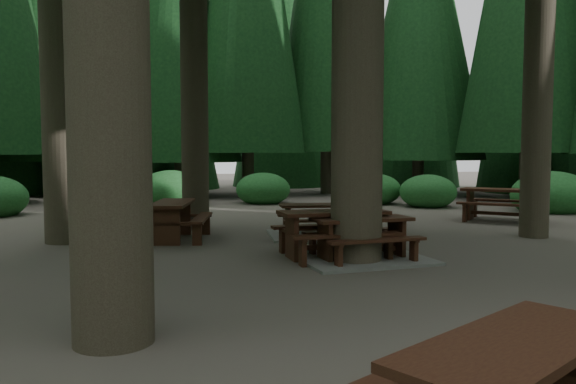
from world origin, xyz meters
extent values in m
plane|color=#524A43|center=(0.00, 0.00, 0.00)|extent=(80.00, 80.00, 0.00)
cube|color=gray|center=(0.96, 0.35, 0.03)|extent=(2.29, 1.96, 0.05)
cube|color=#381810|center=(0.96, 0.35, 0.69)|extent=(1.72, 0.81, 0.06)
cube|color=#381810|center=(0.90, 0.91, 0.42)|extent=(1.68, 0.40, 0.05)
cube|color=#381810|center=(1.01, -0.20, 0.42)|extent=(1.68, 0.40, 0.05)
cube|color=#381810|center=(0.29, 0.29, 0.33)|extent=(0.12, 0.51, 0.67)
cube|color=#381810|center=(0.29, 0.29, 0.39)|extent=(0.21, 1.34, 0.06)
cube|color=#381810|center=(1.62, 0.42, 0.33)|extent=(0.12, 0.51, 0.67)
cube|color=#381810|center=(1.62, 0.42, 0.39)|extent=(0.21, 1.34, 0.06)
cube|color=#381810|center=(0.96, 0.35, 0.17)|extent=(1.39, 0.21, 0.07)
cube|color=#381810|center=(-2.09, 3.33, 0.76)|extent=(1.06, 1.93, 0.06)
cube|color=#381810|center=(-2.69, 3.45, 0.46)|extent=(0.61, 1.84, 0.05)
cube|color=#381810|center=(-1.50, 3.21, 0.46)|extent=(0.61, 1.84, 0.05)
cube|color=#381810|center=(-2.24, 2.62, 0.37)|extent=(0.56, 0.19, 0.73)
cube|color=#381810|center=(-2.24, 2.62, 0.43)|extent=(1.46, 0.37, 0.06)
cube|color=#381810|center=(-1.95, 4.05, 0.37)|extent=(0.56, 0.19, 0.73)
cube|color=#381810|center=(-1.95, 4.05, 0.43)|extent=(1.46, 0.37, 0.06)
cube|color=#381810|center=(-2.09, 3.33, 0.18)|extent=(0.38, 1.51, 0.08)
cube|color=gray|center=(0.98, 3.14, 0.03)|extent=(2.21, 1.89, 0.05)
cube|color=#381810|center=(0.98, 3.14, 0.67)|extent=(1.66, 0.78, 0.05)
cube|color=#381810|center=(1.04, 3.67, 0.40)|extent=(1.62, 0.38, 0.04)
cube|color=#381810|center=(0.93, 2.60, 0.40)|extent=(1.62, 0.38, 0.04)
cube|color=#381810|center=(0.34, 3.20, 0.32)|extent=(0.12, 0.50, 0.64)
cube|color=#381810|center=(0.34, 3.20, 0.38)|extent=(0.20, 1.30, 0.05)
cube|color=#381810|center=(1.63, 3.08, 0.32)|extent=(0.12, 0.50, 0.64)
cube|color=#381810|center=(1.63, 3.08, 0.38)|extent=(0.20, 1.30, 0.05)
cube|color=#381810|center=(0.98, 3.14, 0.16)|extent=(1.34, 0.20, 0.07)
cube|color=#381810|center=(6.46, 4.62, 0.83)|extent=(1.98, 1.90, 0.07)
cube|color=#381810|center=(6.91, 5.10, 0.50)|extent=(1.65, 1.54, 0.06)
cube|color=#381810|center=(6.02, 4.13, 0.50)|extent=(1.65, 1.54, 0.06)
cube|color=#381810|center=(5.88, 5.15, 0.40)|extent=(0.47, 0.51, 0.79)
cube|color=#381810|center=(5.88, 5.15, 0.46)|extent=(1.14, 1.24, 0.07)
cube|color=#381810|center=(7.05, 4.08, 0.40)|extent=(0.47, 0.51, 0.79)
cube|color=#381810|center=(7.05, 4.08, 0.46)|extent=(1.14, 1.24, 0.07)
cube|color=#381810|center=(6.46, 4.62, 0.20)|extent=(1.28, 1.18, 0.09)
cube|color=#381810|center=(-0.42, -5.75, 0.72)|extent=(1.85, 1.45, 0.06)
cube|color=#381810|center=(-0.70, -5.25, 0.43)|extent=(1.63, 1.07, 0.05)
cube|color=#381810|center=(0.19, -5.41, 0.35)|extent=(0.33, 0.50, 0.70)
cube|color=#381810|center=(0.19, -5.41, 0.41)|extent=(0.76, 1.26, 0.06)
cube|color=#381810|center=(0.57, 0.72, 0.78)|extent=(1.90, 0.81, 0.06)
cube|color=#381810|center=(0.55, 1.34, 0.47)|extent=(1.87, 0.34, 0.05)
cube|color=#381810|center=(0.60, 0.10, 0.47)|extent=(1.87, 0.34, 0.05)
cube|color=#381810|center=(-0.17, 0.69, 0.37)|extent=(0.11, 0.57, 0.75)
cube|color=#381810|center=(-0.17, 0.69, 0.44)|extent=(0.15, 1.50, 0.06)
cube|color=#381810|center=(1.32, 0.75, 0.37)|extent=(0.11, 0.57, 0.75)
cube|color=#381810|center=(1.32, 0.75, 0.44)|extent=(0.15, 1.50, 0.06)
cube|color=#381810|center=(0.57, 0.72, 0.19)|extent=(1.56, 0.15, 0.08)
ellipsoid|color=#216126|center=(9.44, 6.45, 0.40)|extent=(2.42, 2.42, 1.49)
ellipsoid|color=#216126|center=(6.43, 8.69, 0.40)|extent=(1.90, 1.90, 1.17)
ellipsoid|color=#216126|center=(5.14, 10.17, 0.40)|extent=(1.84, 1.84, 1.13)
ellipsoid|color=#216126|center=(1.30, 11.25, 0.40)|extent=(1.95, 1.95, 1.20)
ellipsoid|color=#216126|center=(-1.94, 11.21, 0.40)|extent=(2.31, 2.31, 1.42)
ellipsoid|color=#216126|center=(-4.09, 10.56, 0.40)|extent=(1.93, 1.93, 1.19)
cone|color=black|center=(8.89, 14.45, 8.24)|extent=(5.73, 5.73, 13.48)
cone|color=black|center=(-1.44, 15.36, 7.89)|extent=(5.17, 5.17, 12.91)
cone|color=black|center=(-6.57, 16.72, 8.10)|extent=(5.82, 5.82, 13.26)
cone|color=black|center=(11.00, 19.74, 9.51)|extent=(5.26, 5.26, 19.02)
cone|color=black|center=(4.25, 21.60, 8.07)|extent=(5.34, 5.34, 16.14)
cone|color=black|center=(-2.52, 20.86, 8.43)|extent=(6.57, 6.57, 16.86)
camera|label=1|loc=(-2.37, -8.47, 1.80)|focal=35.00mm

